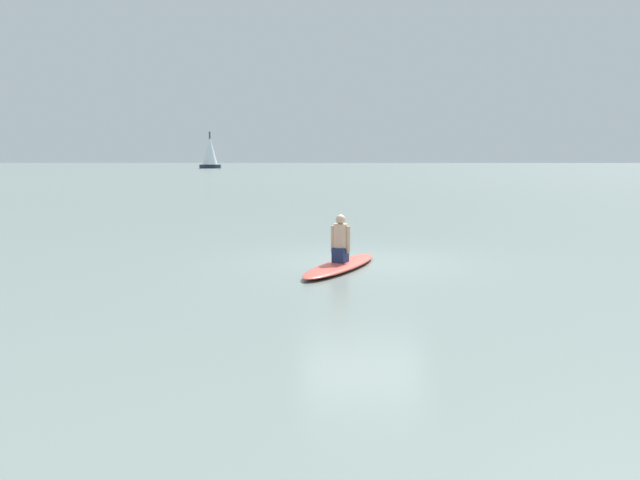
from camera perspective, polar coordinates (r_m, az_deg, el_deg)
The scene contains 4 objects.
ground_plane at distance 13.71m, azimuth 3.74°, elevation -1.89°, with size 400.00×400.00×0.00m, color slate.
surfboard at distance 12.82m, azimuth 1.76°, elevation -2.20°, with size 3.15×0.69×0.14m, color #D84C3F.
person_paddler at distance 12.75m, azimuth 1.77°, elevation -0.05°, with size 0.37×0.40×0.92m.
sailboat_center_horizon at distance 120.83m, azimuth -9.42°, elevation 7.52°, with size 2.63×3.72×6.46m.
Camera 1 is at (-13.53, 0.59, 2.17)m, focal length 37.30 mm.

